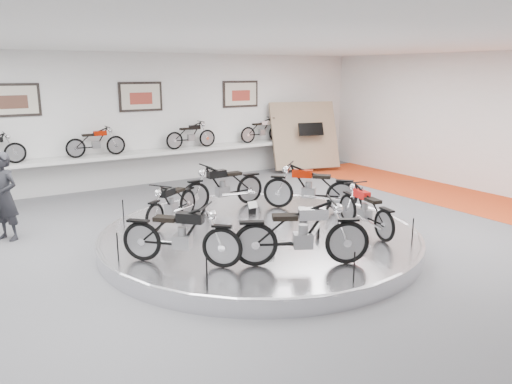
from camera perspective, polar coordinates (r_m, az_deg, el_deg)
floor at (r=10.00m, az=1.38°, el=-6.47°), size 16.00×16.00×0.00m
ceiling at (r=9.42m, az=1.53°, el=17.05°), size 16.00×16.00×0.00m
wall_back at (r=15.77m, az=-12.95°, el=8.03°), size 16.00×0.00×16.00m
wall_right at (r=15.42m, az=27.20°, el=6.77°), size 0.00×14.00×14.00m
orange_carpet_strip at (r=14.74m, az=23.97°, el=-1.05°), size 2.40×12.60×0.01m
dado_band at (r=15.95m, az=-12.65°, el=2.84°), size 15.68×0.04×1.10m
display_platform at (r=10.19m, az=0.45°, el=-5.19°), size 6.40×6.40×0.30m
platform_rim at (r=10.15m, az=0.45°, el=-4.55°), size 6.40×6.40×0.10m
shelf at (r=15.61m, az=-12.38°, el=4.31°), size 11.00×0.55×0.10m
poster_left at (r=14.89m, az=-25.99°, el=9.42°), size 1.35×0.06×0.88m
poster_center at (r=15.69m, az=-13.04°, el=10.57°), size 1.35×0.06×0.88m
poster_right at (r=17.17m, az=-1.77°, el=11.13°), size 1.35×0.06×0.88m
display_panel at (r=17.76m, az=5.58°, el=6.46°), size 2.56×1.52×2.30m
shelf_bike_b at (r=15.12m, az=-17.82°, el=5.27°), size 1.22×0.43×0.73m
shelf_bike_c at (r=16.12m, az=-7.43°, el=6.28°), size 1.22×0.43×0.73m
shelf_bike_d at (r=17.42m, az=0.70°, el=6.93°), size 1.22×0.43×0.73m
bike_a at (r=11.55m, az=6.15°, el=0.58°), size 1.75×1.81×1.09m
bike_b at (r=11.68m, az=-3.76°, el=0.72°), size 1.84×0.67×1.07m
bike_c at (r=10.57m, az=-9.60°, el=-1.23°), size 1.61×1.33×0.92m
bike_d at (r=8.33m, az=-8.57°, el=-4.80°), size 1.70×1.71×1.05m
bike_e at (r=8.22m, az=5.25°, el=-4.64°), size 2.01×1.51×1.13m
bike_f at (r=10.16m, az=12.40°, el=-1.89°), size 0.85×1.69×0.95m
visitor at (r=11.52m, az=-26.81°, el=-0.47°), size 0.75×0.80×1.84m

